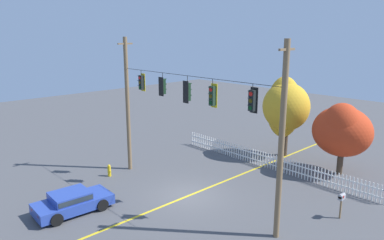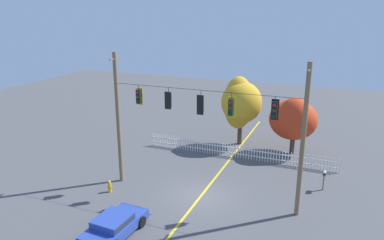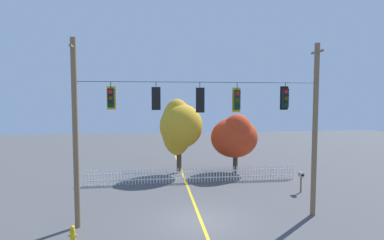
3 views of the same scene
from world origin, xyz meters
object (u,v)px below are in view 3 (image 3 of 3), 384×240
object	(u,v)px
roadside_mailbox	(301,176)
traffic_signal_northbound_secondary	(200,100)
traffic_signal_northbound_primary	(156,98)
fire_hydrant	(73,235)
traffic_signal_westbound_side	(111,98)
autumn_maple_mid	(235,136)
autumn_maple_near_fence	(179,127)
traffic_signal_eastbound_side	(285,98)
traffic_signal_southbound_primary	(237,100)

from	to	relation	value
roadside_mailbox	traffic_signal_northbound_secondary	bearing A→B (deg)	-152.31
traffic_signal_northbound_primary	fire_hydrant	bearing A→B (deg)	-154.02
traffic_signal_westbound_side	roadside_mailbox	size ratio (longest dim) A/B	0.98
autumn_maple_mid	traffic_signal_northbound_primary	bearing A→B (deg)	-124.20
traffic_signal_westbound_side	autumn_maple_mid	bearing A→B (deg)	47.97
autumn_maple_near_fence	autumn_maple_mid	world-z (taller)	autumn_maple_near_fence
autumn_maple_near_fence	fire_hydrant	bearing A→B (deg)	-115.33
traffic_signal_northbound_secondary	autumn_maple_mid	distance (m)	11.21
traffic_signal_eastbound_side	autumn_maple_mid	xyz separation A→B (m)	(0.03, 9.77, -3.21)
traffic_signal_westbound_side	traffic_signal_northbound_secondary	xyz separation A→B (m)	(4.32, -0.02, -0.11)
traffic_signal_westbound_side	traffic_signal_northbound_primary	xyz separation A→B (m)	(2.16, -0.02, -0.03)
traffic_signal_eastbound_side	fire_hydrant	bearing A→B (deg)	-170.09
traffic_signal_eastbound_side	roadside_mailbox	xyz separation A→B (m)	(2.96, 3.87, -5.17)
traffic_signal_northbound_primary	traffic_signal_southbound_primary	world-z (taller)	same
traffic_signal_southbound_primary	fire_hydrant	bearing A→B (deg)	-166.90
autumn_maple_near_fence	traffic_signal_westbound_side	bearing A→B (deg)	-112.31
traffic_signal_northbound_secondary	traffic_signal_southbound_primary	world-z (taller)	same
traffic_signal_westbound_side	fire_hydrant	distance (m)	6.34
traffic_signal_northbound_secondary	fire_hydrant	distance (m)	8.39
autumn_maple_near_fence	autumn_maple_mid	bearing A→B (deg)	-4.66
traffic_signal_westbound_side	traffic_signal_northbound_primary	distance (m)	2.16
traffic_signal_westbound_side	traffic_signal_eastbound_side	bearing A→B (deg)	0.01
autumn_maple_mid	traffic_signal_westbound_side	bearing A→B (deg)	-132.03
autumn_maple_near_fence	traffic_signal_southbound_primary	bearing A→B (deg)	-78.53
traffic_signal_northbound_primary	traffic_signal_southbound_primary	xyz separation A→B (m)	(4.07, 0.02, -0.07)
traffic_signal_northbound_secondary	traffic_signal_southbound_primary	bearing A→B (deg)	0.60
traffic_signal_northbound_primary	traffic_signal_southbound_primary	size ratio (longest dim) A/B	0.91
traffic_signal_northbound_secondary	roadside_mailbox	distance (m)	9.79
traffic_signal_westbound_side	traffic_signal_southbound_primary	distance (m)	6.23
traffic_signal_northbound_secondary	fire_hydrant	world-z (taller)	traffic_signal_northbound_secondary
traffic_signal_northbound_secondary	traffic_signal_southbound_primary	xyz separation A→B (m)	(1.90, 0.02, 0.01)
traffic_signal_northbound_secondary	autumn_maple_mid	bearing A→B (deg)	65.38
traffic_signal_southbound_primary	autumn_maple_near_fence	distance (m)	10.61
traffic_signal_southbound_primary	autumn_maple_mid	bearing A→B (deg)	75.19
traffic_signal_northbound_secondary	autumn_maple_mid	size ratio (longest dim) A/B	0.30
traffic_signal_northbound_secondary	autumn_maple_near_fence	bearing A→B (deg)	90.88
autumn_maple_near_fence	roadside_mailbox	bearing A→B (deg)	-39.68
traffic_signal_westbound_side	fire_hydrant	xyz separation A→B (m)	(-1.49, -1.79, -5.90)
traffic_signal_eastbound_side	autumn_maple_near_fence	distance (m)	11.40
traffic_signal_westbound_side	autumn_maple_mid	size ratio (longest dim) A/B	0.27
traffic_signal_northbound_primary	traffic_signal_westbound_side	bearing A→B (deg)	179.52
traffic_signal_northbound_primary	traffic_signal_eastbound_side	size ratio (longest dim) A/B	0.98
traffic_signal_northbound_primary	roadside_mailbox	bearing A→B (deg)	22.10
fire_hydrant	traffic_signal_northbound_primary	bearing A→B (deg)	25.98
traffic_signal_northbound_secondary	traffic_signal_eastbound_side	distance (m)	4.46
autumn_maple_near_fence	roadside_mailbox	size ratio (longest dim) A/B	4.53
traffic_signal_westbound_side	traffic_signal_eastbound_side	distance (m)	8.78
traffic_signal_eastbound_side	fire_hydrant	xyz separation A→B (m)	(-10.27, -1.79, -5.89)
traffic_signal_northbound_primary	traffic_signal_northbound_secondary	xyz separation A→B (m)	(2.17, -0.00, -0.08)
fire_hydrant	traffic_signal_westbound_side	bearing A→B (deg)	50.32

